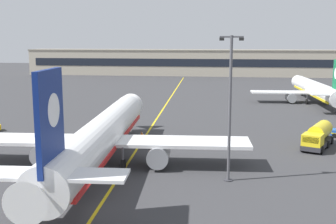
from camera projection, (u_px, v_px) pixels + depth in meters
name	position (u px, v px, depth m)	size (l,w,h in m)	color
ground_plane	(83.00, 211.00, 34.37)	(400.00, 400.00, 0.00)	#353538
taxiway_centreline	(148.00, 131.00, 63.67)	(0.30, 180.00, 0.01)	yellow
airliner_foreground	(102.00, 136.00, 45.86)	(32.23, 41.52, 11.65)	white
airliner_background	(316.00, 90.00, 90.91)	(27.49, 35.43, 9.94)	white
apron_lamp_post	(230.00, 107.00, 40.40)	(2.24, 0.90, 14.03)	#515156
service_truck_baggage_yellow	(318.00, 136.00, 54.10)	(5.33, 7.91, 3.00)	#2D2D33
safety_cone_by_nose_gear	(142.00, 133.00, 61.38)	(0.44, 0.44, 0.55)	orange
terminal_building	(207.00, 62.00, 160.52)	(136.88, 12.40, 9.66)	#B2A893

